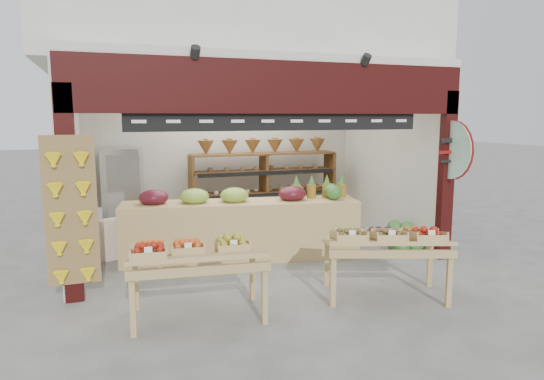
{
  "coord_description": "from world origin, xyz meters",
  "views": [
    {
      "loc": [
        -2.36,
        -7.27,
        2.26
      ],
      "look_at": [
        0.14,
        -0.2,
        1.12
      ],
      "focal_mm": 32.0,
      "sensor_mm": 36.0,
      "label": 1
    }
  ],
  "objects": [
    {
      "name": "display_table_left",
      "position": [
        -1.5,
        -1.97,
        0.73
      ],
      "size": [
        1.6,
        1.01,
        0.97
      ],
      "color": "tan",
      "rests_on": "ground"
    },
    {
      "name": "mid_counter",
      "position": [
        -0.32,
        0.01,
        0.51
      ],
      "size": [
        3.79,
        1.36,
        1.15
      ],
      "color": "tan",
      "rests_on": "ground"
    },
    {
      "name": "gift_sign",
      "position": [
        2.75,
        -1.15,
        1.75
      ],
      "size": [
        0.04,
        0.93,
        0.92
      ],
      "color": "#AEDBC3",
      "rests_on": "ground"
    },
    {
      "name": "back_shelving",
      "position": [
        0.67,
        1.76,
        1.16
      ],
      "size": [
        2.93,
        0.48,
        1.82
      ],
      "color": "brown",
      "rests_on": "ground"
    },
    {
      "name": "cardboard_stack",
      "position": [
        -2.09,
        0.82,
        0.23
      ],
      "size": [
        1.02,
        0.81,
        0.63
      ],
      "color": "beige",
      "rests_on": "ground"
    },
    {
      "name": "banana_board",
      "position": [
        -2.73,
        -1.17,
        1.12
      ],
      "size": [
        0.6,
        0.15,
        1.8
      ],
      "color": "olive",
      "rests_on": "ground"
    },
    {
      "name": "watermelon_pile",
      "position": [
        2.46,
        -0.47,
        0.18
      ],
      "size": [
        0.7,
        0.65,
        0.5
      ],
      "color": "#1F4D19",
      "rests_on": "ground"
    },
    {
      "name": "display_table_right",
      "position": [
        0.95,
        -2.18,
        0.76
      ],
      "size": [
        1.69,
        1.29,
        0.97
      ],
      "color": "tan",
      "rests_on": "ground"
    },
    {
      "name": "refrigerator",
      "position": [
        -2.01,
        1.8,
        0.85
      ],
      "size": [
        0.77,
        0.77,
        1.71
      ],
      "primitive_type": "cube",
      "rotation": [
        0.0,
        0.0,
        -0.17
      ],
      "color": "#B6B9BD",
      "rests_on": "ground"
    },
    {
      "name": "shop_structure",
      "position": [
        0.0,
        1.61,
        3.92
      ],
      "size": [
        6.36,
        5.12,
        5.4
      ],
      "color": "silver",
      "rests_on": "ground"
    },
    {
      "name": "ground",
      "position": [
        0.0,
        0.0,
        0.0
      ],
      "size": [
        60.0,
        60.0,
        0.0
      ],
      "primitive_type": "plane",
      "color": "#62625D",
      "rests_on": "ground"
    }
  ]
}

